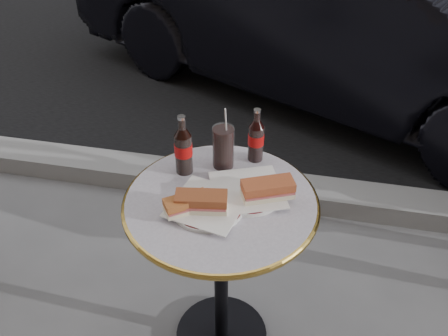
% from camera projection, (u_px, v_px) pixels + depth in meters
% --- Properties ---
extents(curb, '(40.00, 0.20, 0.12)m').
position_uv_depth(curb, '(256.00, 188.00, 2.68)').
color(curb, gray).
rests_on(curb, ground).
extents(bistro_table, '(0.62, 0.62, 0.73)m').
position_uv_depth(bistro_table, '(221.00, 277.00, 1.79)').
color(bistro_table, '#BAB2C4').
rests_on(bistro_table, ground).
extents(plate_left, '(0.29, 0.29, 0.01)m').
position_uv_depth(plate_left, '(208.00, 206.00, 1.53)').
color(plate_left, white).
rests_on(plate_left, bistro_table).
extents(plate_right, '(0.27, 0.27, 0.01)m').
position_uv_depth(plate_right, '(247.00, 192.00, 1.58)').
color(plate_right, white).
rests_on(plate_right, bistro_table).
extents(sandwich_left_a, '(0.14, 0.13, 0.05)m').
position_uv_depth(sandwich_left_a, '(186.00, 205.00, 1.49)').
color(sandwich_left_a, '#AE5C2C').
rests_on(sandwich_left_a, plate_left).
extents(sandwich_left_b, '(0.17, 0.10, 0.05)m').
position_uv_depth(sandwich_left_b, '(201.00, 203.00, 1.49)').
color(sandwich_left_b, brown).
rests_on(sandwich_left_b, plate_left).
extents(sandwich_right, '(0.18, 0.13, 0.06)m').
position_uv_depth(sandwich_right, '(268.00, 190.00, 1.54)').
color(sandwich_right, '#AA4E2B').
rests_on(sandwich_right, plate_right).
extents(cola_bottle_left, '(0.07, 0.07, 0.22)m').
position_uv_depth(cola_bottle_left, '(183.00, 145.00, 1.61)').
color(cola_bottle_left, black).
rests_on(cola_bottle_left, bistro_table).
extents(cola_bottle_right, '(0.07, 0.07, 0.20)m').
position_uv_depth(cola_bottle_right, '(256.00, 135.00, 1.68)').
color(cola_bottle_right, black).
rests_on(cola_bottle_right, bistro_table).
extents(cola_glass, '(0.09, 0.09, 0.15)m').
position_uv_depth(cola_glass, '(223.00, 147.00, 1.66)').
color(cola_glass, black).
rests_on(cola_glass, bistro_table).
extents(parked_car, '(2.84, 4.06, 1.27)m').
position_uv_depth(parked_car, '(344.00, 4.00, 3.26)').
color(parked_car, black).
rests_on(parked_car, ground).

